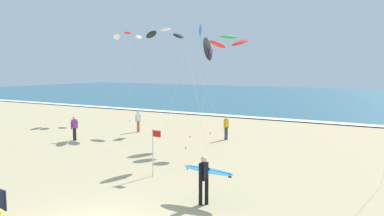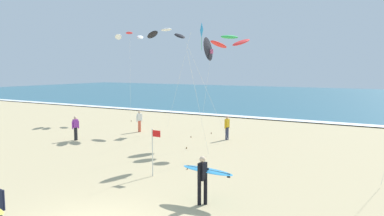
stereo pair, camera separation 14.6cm
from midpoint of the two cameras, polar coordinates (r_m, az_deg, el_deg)
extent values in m
cube|color=#2D6075|center=(62.90, 23.02, 1.45)|extent=(160.00, 60.00, 0.08)
cube|color=white|center=(33.75, 16.78, -1.90)|extent=(160.00, 1.37, 0.01)
cylinder|color=black|center=(12.82, 1.49, -13.08)|extent=(0.13, 0.13, 0.88)
cylinder|color=black|center=(12.88, 2.45, -12.98)|extent=(0.13, 0.13, 0.88)
cube|color=black|center=(12.63, 1.98, -9.86)|extent=(0.20, 0.34, 0.60)
cube|color=yellow|center=(12.67, 1.56, -9.62)|extent=(0.01, 0.20, 0.32)
sphere|color=beige|center=(12.52, 1.99, -8.01)|extent=(0.21, 0.21, 0.21)
cylinder|color=black|center=(12.45, 1.46, -10.29)|extent=(0.09, 0.09, 0.56)
cylinder|color=black|center=(12.79, 2.49, -9.14)|extent=(0.09, 0.09, 0.26)
cylinder|color=black|center=(12.93, 2.44, -9.57)|extent=(0.25, 0.08, 0.14)
ellipsoid|color=#3399D8|center=(12.95, 2.76, -9.73)|extent=(1.95, 0.60, 0.15)
cube|color=#333333|center=(12.94, 2.76, -9.57)|extent=(1.71, 0.05, 0.08)
cube|color=#262628|center=(12.62, 6.08, -10.51)|extent=(0.12, 0.01, 0.14)
cylinder|color=black|center=(11.29, -27.12, -12.73)|extent=(0.09, 0.09, 0.56)
cube|color=#2D99DB|center=(29.49, 1.66, 12.10)|extent=(0.76, 0.89, 1.14)
cylinder|color=green|center=(29.39, 1.65, 10.01)|extent=(0.02, 0.02, 1.02)
cylinder|color=silver|center=(27.65, 2.38, 2.94)|extent=(2.29, 2.69, 6.03)
cylinder|color=brown|center=(26.31, 3.19, -3.95)|extent=(0.06, 0.06, 0.10)
ellipsoid|color=red|center=(22.29, 7.88, 10.14)|extent=(1.16, 1.47, 0.59)
ellipsoid|color=green|center=(23.08, 6.07, 10.99)|extent=(1.16, 1.47, 0.20)
ellipsoid|color=red|center=(23.83, 4.35, 9.91)|extent=(1.16, 1.47, 0.59)
cylinder|color=silver|center=(21.99, 2.80, 2.11)|extent=(1.34, 3.00, 6.04)
cylinder|color=brown|center=(21.45, -0.67, -6.26)|extent=(0.06, 0.06, 0.10)
ellipsoid|color=white|center=(34.41, -8.02, 10.91)|extent=(1.26, 1.32, 0.57)
ellipsoid|color=red|center=(34.40, -9.68, 11.50)|extent=(1.26, 1.32, 0.20)
ellipsoid|color=white|center=(34.36, -11.32, 10.86)|extent=(1.26, 1.32, 0.57)
cylinder|color=silver|center=(33.36, -9.51, 4.55)|extent=(1.20, 1.37, 7.35)
cylinder|color=brown|center=(32.77, -9.35, -2.02)|extent=(0.06, 0.06, 0.10)
ellipsoid|color=black|center=(28.64, -1.80, 11.22)|extent=(1.53, 1.30, 0.62)
ellipsoid|color=white|center=(28.21, -3.90, 12.14)|extent=(1.54, 1.30, 0.20)
ellipsoid|color=black|center=(27.74, -6.05, 11.35)|extent=(1.53, 1.30, 0.62)
cylinder|color=silver|center=(26.25, -2.04, 3.82)|extent=(3.43, 2.17, 6.99)
cylinder|color=brown|center=(24.86, 0.01, -4.54)|extent=(0.06, 0.06, 0.10)
cone|color=black|center=(19.23, 2.92, 9.25)|extent=(0.49, 1.27, 1.24)
cube|color=pink|center=(19.22, 2.92, 8.83)|extent=(0.45, 0.08, 0.24)
cylinder|color=silver|center=(17.97, 1.32, 0.11)|extent=(0.37, 2.84, 5.35)
cylinder|color=brown|center=(17.18, -0.47, -9.42)|extent=(0.06, 0.06, 0.10)
cylinder|color=#2D334C|center=(24.17, 5.67, -3.98)|extent=(0.22, 0.22, 0.84)
cube|color=gold|center=(24.06, 5.69, -2.37)|extent=(0.25, 0.35, 0.54)
sphere|color=tan|center=(24.00, 5.70, -1.47)|extent=(0.20, 0.20, 0.20)
cylinder|color=gold|center=(24.24, 5.99, -2.54)|extent=(0.08, 0.08, 0.50)
cylinder|color=gold|center=(23.91, 5.37, -2.66)|extent=(0.08, 0.08, 0.50)
cylinder|color=#D8593F|center=(27.29, -8.06, -2.85)|extent=(0.22, 0.22, 0.84)
cube|color=white|center=(27.19, -8.09, -1.41)|extent=(0.30, 0.37, 0.54)
sphere|color=beige|center=(27.15, -8.10, -0.62)|extent=(0.20, 0.20, 0.20)
cylinder|color=white|center=(27.11, -8.48, -1.65)|extent=(0.08, 0.08, 0.50)
cylinder|color=white|center=(27.30, -7.69, -1.59)|extent=(0.08, 0.08, 0.50)
cylinder|color=black|center=(25.06, -17.57, -3.88)|extent=(0.22, 0.22, 0.84)
cube|color=purple|center=(24.96, -17.62, -2.32)|extent=(0.26, 0.36, 0.54)
sphere|color=beige|center=(24.90, -17.65, -1.45)|extent=(0.20, 0.20, 0.20)
cylinder|color=purple|center=(25.07, -17.19, -2.50)|extent=(0.08, 0.08, 0.50)
cylinder|color=purple|center=(24.87, -18.04, -2.59)|extent=(0.08, 0.08, 0.50)
cylinder|color=silver|center=(15.97, -5.94, -6.95)|extent=(0.05, 0.05, 2.10)
cube|color=red|center=(15.68, -5.32, -4.02)|extent=(0.40, 0.02, 0.28)
camera|label=1|loc=(0.07, -89.75, 0.03)|focal=34.08mm
camera|label=2|loc=(0.07, 90.25, -0.03)|focal=34.08mm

